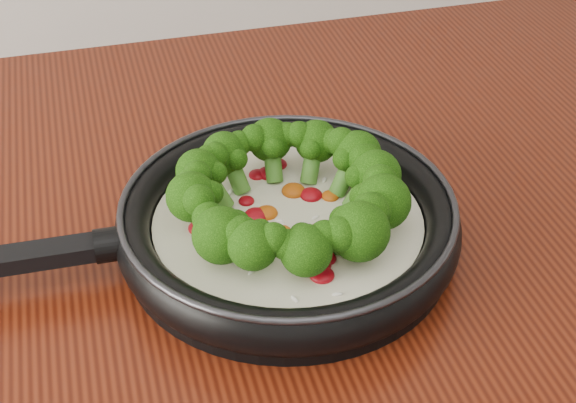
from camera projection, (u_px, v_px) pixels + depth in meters
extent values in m
cylinder|color=black|center=(288.00, 242.00, 0.74)|extent=(0.29, 0.29, 0.01)
torus|color=black|center=(288.00, 222.00, 0.72)|extent=(0.31, 0.31, 0.03)
torus|color=#2D2D33|center=(288.00, 203.00, 0.71)|extent=(0.30, 0.30, 0.01)
cube|color=black|center=(14.00, 259.00, 0.68)|extent=(0.18, 0.03, 0.01)
cylinder|color=black|center=(111.00, 244.00, 0.69)|extent=(0.03, 0.03, 0.03)
cylinder|color=white|center=(288.00, 228.00, 0.73)|extent=(0.24, 0.24, 0.02)
ellipsoid|color=maroon|center=(217.00, 196.00, 0.75)|extent=(0.02, 0.02, 0.01)
ellipsoid|color=maroon|center=(246.00, 201.00, 0.74)|extent=(0.02, 0.02, 0.01)
ellipsoid|color=#B84D0B|center=(267.00, 213.00, 0.73)|extent=(0.02, 0.02, 0.01)
ellipsoid|color=maroon|center=(257.00, 175.00, 0.78)|extent=(0.02, 0.02, 0.01)
ellipsoid|color=maroon|center=(318.00, 265.00, 0.67)|extent=(0.03, 0.03, 0.01)
ellipsoid|color=#B84D0B|center=(363.00, 192.00, 0.75)|extent=(0.02, 0.02, 0.01)
ellipsoid|color=maroon|center=(311.00, 195.00, 0.75)|extent=(0.03, 0.03, 0.01)
ellipsoid|color=maroon|center=(268.00, 174.00, 0.78)|extent=(0.03, 0.03, 0.01)
ellipsoid|color=#B84D0B|center=(330.00, 196.00, 0.75)|extent=(0.02, 0.02, 0.01)
ellipsoid|color=maroon|center=(319.00, 228.00, 0.71)|extent=(0.02, 0.02, 0.01)
ellipsoid|color=maroon|center=(364.00, 213.00, 0.73)|extent=(0.02, 0.02, 0.01)
ellipsoid|color=#B84D0B|center=(306.00, 256.00, 0.68)|extent=(0.02, 0.02, 0.01)
ellipsoid|color=maroon|center=(322.00, 275.00, 0.66)|extent=(0.03, 0.03, 0.01)
ellipsoid|color=maroon|center=(269.00, 237.00, 0.70)|extent=(0.02, 0.02, 0.01)
ellipsoid|color=#B84D0B|center=(203.00, 197.00, 0.75)|extent=(0.02, 0.02, 0.01)
ellipsoid|color=maroon|center=(227.00, 219.00, 0.72)|extent=(0.02, 0.02, 0.01)
ellipsoid|color=maroon|center=(200.00, 228.00, 0.71)|extent=(0.02, 0.02, 0.01)
ellipsoid|color=#B84D0B|center=(293.00, 191.00, 0.75)|extent=(0.03, 0.03, 0.01)
ellipsoid|color=maroon|center=(256.00, 216.00, 0.72)|extent=(0.03, 0.03, 0.01)
ellipsoid|color=maroon|center=(278.00, 164.00, 0.79)|extent=(0.02, 0.02, 0.01)
ellipsoid|color=#B84D0B|center=(282.00, 232.00, 0.71)|extent=(0.02, 0.02, 0.01)
ellipsoid|color=maroon|center=(326.00, 259.00, 0.68)|extent=(0.02, 0.02, 0.01)
ellipsoid|color=white|center=(219.00, 179.00, 0.77)|extent=(0.01, 0.01, 0.00)
ellipsoid|color=white|center=(252.00, 272.00, 0.67)|extent=(0.01, 0.01, 0.00)
ellipsoid|color=white|center=(283.00, 225.00, 0.71)|extent=(0.01, 0.01, 0.00)
ellipsoid|color=white|center=(246.00, 223.00, 0.72)|extent=(0.01, 0.01, 0.00)
ellipsoid|color=white|center=(335.00, 232.00, 0.71)|extent=(0.01, 0.01, 0.00)
ellipsoid|color=white|center=(230.00, 192.00, 0.75)|extent=(0.01, 0.01, 0.00)
ellipsoid|color=white|center=(357.00, 206.00, 0.74)|extent=(0.01, 0.01, 0.00)
ellipsoid|color=white|center=(219.00, 226.00, 0.71)|extent=(0.01, 0.01, 0.00)
ellipsoid|color=white|center=(295.00, 299.00, 0.64)|extent=(0.01, 0.01, 0.00)
ellipsoid|color=white|center=(279.00, 221.00, 0.72)|extent=(0.01, 0.01, 0.00)
ellipsoid|color=white|center=(245.00, 248.00, 0.69)|extent=(0.00, 0.01, 0.00)
ellipsoid|color=white|center=(223.00, 247.00, 0.69)|extent=(0.01, 0.01, 0.00)
ellipsoid|color=white|center=(316.00, 218.00, 0.72)|extent=(0.01, 0.01, 0.00)
ellipsoid|color=white|center=(318.00, 197.00, 0.75)|extent=(0.01, 0.01, 0.00)
ellipsoid|color=white|center=(353.00, 179.00, 0.77)|extent=(0.01, 0.01, 0.00)
ellipsoid|color=white|center=(324.00, 180.00, 0.77)|extent=(0.01, 0.01, 0.00)
ellipsoid|color=white|center=(337.00, 294.00, 0.64)|extent=(0.01, 0.00, 0.00)
ellipsoid|color=white|center=(286.00, 191.00, 0.75)|extent=(0.01, 0.01, 0.00)
ellipsoid|color=white|center=(299.00, 244.00, 0.70)|extent=(0.01, 0.01, 0.00)
ellipsoid|color=white|center=(305.00, 174.00, 0.78)|extent=(0.01, 0.01, 0.00)
cylinder|color=#549530|center=(358.00, 194.00, 0.73)|extent=(0.03, 0.02, 0.03)
sphere|color=black|center=(376.00, 175.00, 0.72)|extent=(0.05, 0.05, 0.05)
sphere|color=black|center=(363.00, 159.00, 0.73)|extent=(0.03, 0.03, 0.03)
sphere|color=black|center=(379.00, 181.00, 0.71)|extent=(0.03, 0.03, 0.03)
sphere|color=black|center=(358.00, 177.00, 0.72)|extent=(0.02, 0.02, 0.02)
cylinder|color=#549530|center=(344.00, 177.00, 0.75)|extent=(0.03, 0.03, 0.04)
sphere|color=black|center=(358.00, 154.00, 0.75)|extent=(0.04, 0.04, 0.04)
sphere|color=black|center=(341.00, 142.00, 0.75)|extent=(0.03, 0.03, 0.03)
sphere|color=black|center=(368.00, 158.00, 0.73)|extent=(0.03, 0.03, 0.02)
sphere|color=black|center=(344.00, 159.00, 0.74)|extent=(0.02, 0.02, 0.02)
cylinder|color=#549530|center=(311.00, 166.00, 0.76)|extent=(0.03, 0.03, 0.04)
sphere|color=black|center=(316.00, 141.00, 0.77)|extent=(0.04, 0.04, 0.04)
sphere|color=black|center=(299.00, 135.00, 0.76)|extent=(0.03, 0.03, 0.03)
sphere|color=black|center=(331.00, 141.00, 0.76)|extent=(0.02, 0.02, 0.02)
sphere|color=black|center=(311.00, 149.00, 0.75)|extent=(0.02, 0.02, 0.02)
cylinder|color=#549530|center=(273.00, 165.00, 0.77)|extent=(0.02, 0.03, 0.04)
sphere|color=black|center=(270.00, 140.00, 0.77)|extent=(0.04, 0.04, 0.04)
sphere|color=black|center=(254.00, 138.00, 0.76)|extent=(0.03, 0.03, 0.03)
sphere|color=black|center=(287.00, 135.00, 0.76)|extent=(0.02, 0.02, 0.02)
sphere|color=black|center=(273.00, 148.00, 0.75)|extent=(0.02, 0.02, 0.02)
cylinder|color=#549530|center=(236.00, 176.00, 0.75)|extent=(0.03, 0.03, 0.04)
sphere|color=black|center=(224.00, 154.00, 0.75)|extent=(0.04, 0.04, 0.04)
sphere|color=black|center=(215.00, 156.00, 0.73)|extent=(0.03, 0.03, 0.03)
sphere|color=black|center=(239.00, 143.00, 0.75)|extent=(0.02, 0.02, 0.02)
sphere|color=black|center=(237.00, 159.00, 0.74)|extent=(0.02, 0.02, 0.02)
cylinder|color=#549530|center=(217.00, 192.00, 0.73)|extent=(0.03, 0.03, 0.04)
sphere|color=black|center=(198.00, 171.00, 0.72)|extent=(0.04, 0.04, 0.04)
sphere|color=black|center=(197.00, 175.00, 0.71)|extent=(0.03, 0.03, 0.02)
sphere|color=black|center=(208.00, 158.00, 0.73)|extent=(0.02, 0.02, 0.02)
sphere|color=black|center=(216.00, 173.00, 0.72)|extent=(0.02, 0.02, 0.02)
cylinder|color=#549530|center=(212.00, 213.00, 0.71)|extent=(0.03, 0.02, 0.04)
sphere|color=black|center=(191.00, 197.00, 0.69)|extent=(0.04, 0.04, 0.04)
sphere|color=black|center=(199.00, 200.00, 0.68)|extent=(0.03, 0.03, 0.03)
sphere|color=black|center=(194.00, 180.00, 0.70)|extent=(0.03, 0.03, 0.03)
sphere|color=black|center=(211.00, 193.00, 0.69)|extent=(0.02, 0.02, 0.02)
cylinder|color=#549530|center=(235.00, 242.00, 0.68)|extent=(0.03, 0.03, 0.03)
sphere|color=black|center=(221.00, 235.00, 0.66)|extent=(0.05, 0.05, 0.05)
sphere|color=black|center=(242.00, 234.00, 0.65)|extent=(0.03, 0.03, 0.03)
sphere|color=black|center=(209.00, 218.00, 0.67)|extent=(0.03, 0.03, 0.03)
sphere|color=black|center=(236.00, 224.00, 0.67)|extent=(0.02, 0.02, 0.02)
cylinder|color=#549530|center=(261.00, 251.00, 0.66)|extent=(0.03, 0.03, 0.04)
sphere|color=black|center=(253.00, 246.00, 0.64)|extent=(0.04, 0.04, 0.04)
sphere|color=black|center=(273.00, 238.00, 0.64)|extent=(0.03, 0.03, 0.02)
sphere|color=black|center=(236.00, 233.00, 0.64)|extent=(0.02, 0.02, 0.02)
sphere|color=black|center=(260.00, 231.00, 0.65)|extent=(0.02, 0.02, 0.02)
cylinder|color=#549530|center=(302.00, 255.00, 0.66)|extent=(0.02, 0.03, 0.03)
sphere|color=black|center=(306.00, 251.00, 0.64)|extent=(0.04, 0.04, 0.04)
sphere|color=black|center=(325.00, 236.00, 0.64)|extent=(0.03, 0.03, 0.03)
sphere|color=black|center=(285.00, 244.00, 0.64)|extent=(0.03, 0.03, 0.02)
sphere|color=black|center=(302.00, 235.00, 0.65)|extent=(0.02, 0.02, 0.02)
cylinder|color=#549530|center=(344.00, 240.00, 0.68)|extent=(0.03, 0.03, 0.04)
sphere|color=black|center=(359.00, 231.00, 0.66)|extent=(0.05, 0.05, 0.05)
sphere|color=black|center=(370.00, 211.00, 0.67)|extent=(0.03, 0.03, 0.03)
sphere|color=black|center=(340.00, 234.00, 0.65)|extent=(0.03, 0.03, 0.03)
sphere|color=black|center=(344.00, 220.00, 0.67)|extent=(0.03, 0.03, 0.02)
cylinder|color=#549530|center=(363.00, 216.00, 0.70)|extent=(0.03, 0.03, 0.04)
sphere|color=black|center=(383.00, 202.00, 0.69)|extent=(0.05, 0.05, 0.05)
sphere|color=black|center=(380.00, 182.00, 0.70)|extent=(0.03, 0.03, 0.03)
sphere|color=black|center=(376.00, 208.00, 0.67)|extent=(0.03, 0.03, 0.03)
sphere|color=black|center=(363.00, 197.00, 0.69)|extent=(0.02, 0.02, 0.02)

